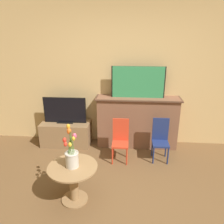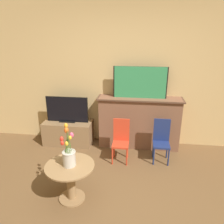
{
  "view_description": "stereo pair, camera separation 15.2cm",
  "coord_description": "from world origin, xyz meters",
  "px_view_note": "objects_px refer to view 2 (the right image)",
  "views": [
    {
      "loc": [
        0.12,
        -1.87,
        2.06
      ],
      "look_at": [
        -0.13,
        1.23,
        0.92
      ],
      "focal_mm": 35.0,
      "sensor_mm": 36.0,
      "label": 1
    },
    {
      "loc": [
        0.27,
        -1.86,
        2.06
      ],
      "look_at": [
        -0.13,
        1.23,
        0.92
      ],
      "focal_mm": 35.0,
      "sensor_mm": 36.0,
      "label": 2
    }
  ],
  "objects_px": {
    "painting": "(140,82)",
    "chair_red": "(121,139)",
    "tv_monitor": "(67,110)",
    "vase_tulips": "(69,154)",
    "chair_blue": "(161,139)"
  },
  "relations": [
    {
      "from": "tv_monitor",
      "to": "chair_blue",
      "type": "height_order",
      "value": "tv_monitor"
    },
    {
      "from": "chair_red",
      "to": "vase_tulips",
      "type": "height_order",
      "value": "vase_tulips"
    },
    {
      "from": "painting",
      "to": "chair_blue",
      "type": "relative_size",
      "value": 1.31
    },
    {
      "from": "painting",
      "to": "chair_blue",
      "type": "xyz_separation_m",
      "value": [
        0.39,
        -0.46,
        -0.84
      ]
    },
    {
      "from": "chair_blue",
      "to": "painting",
      "type": "bearing_deg",
      "value": 130.5
    },
    {
      "from": "chair_red",
      "to": "painting",
      "type": "bearing_deg",
      "value": 62.41
    },
    {
      "from": "chair_red",
      "to": "vase_tulips",
      "type": "relative_size",
      "value": 1.41
    },
    {
      "from": "painting",
      "to": "tv_monitor",
      "type": "bearing_deg",
      "value": -176.9
    },
    {
      "from": "tv_monitor",
      "to": "vase_tulips",
      "type": "distance_m",
      "value": 1.58
    },
    {
      "from": "tv_monitor",
      "to": "chair_red",
      "type": "height_order",
      "value": "tv_monitor"
    },
    {
      "from": "painting",
      "to": "chair_red",
      "type": "relative_size",
      "value": 1.31
    },
    {
      "from": "tv_monitor",
      "to": "vase_tulips",
      "type": "bearing_deg",
      "value": -70.98
    },
    {
      "from": "vase_tulips",
      "to": "chair_blue",
      "type": "bearing_deg",
      "value": 42.23
    },
    {
      "from": "chair_blue",
      "to": "vase_tulips",
      "type": "xyz_separation_m",
      "value": [
        -1.22,
        -1.11,
        0.27
      ]
    },
    {
      "from": "painting",
      "to": "chair_red",
      "type": "xyz_separation_m",
      "value": [
        -0.28,
        -0.54,
        -0.84
      ]
    }
  ]
}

